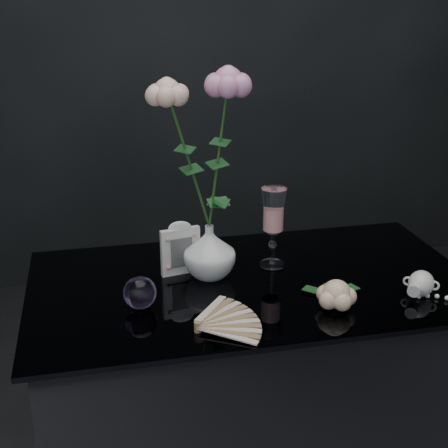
{
  "coord_description": "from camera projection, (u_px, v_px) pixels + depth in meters",
  "views": [
    {
      "loc": [
        -0.36,
        -1.24,
        1.42
      ],
      "look_at": [
        -0.07,
        0.03,
        0.92
      ],
      "focal_mm": 50.0,
      "sensor_mm": 36.0,
      "label": 1
    }
  ],
  "objects": [
    {
      "name": "roses",
      "position": [
        203.0,
        142.0,
        1.38
      ],
      "size": [
        0.22,
        0.13,
        0.42
      ],
      "color": "beige",
      "rests_on": "vase"
    },
    {
      "name": "wine_glass",
      "position": [
        273.0,
        228.0,
        1.53
      ],
      "size": [
        0.06,
        0.06,
        0.2
      ],
      "primitive_type": null,
      "rotation": [
        0.0,
        0.0,
        0.02
      ],
      "color": "white",
      "rests_on": "table"
    },
    {
      "name": "picture_frame",
      "position": [
        180.0,
        248.0,
        1.5
      ],
      "size": [
        0.11,
        0.1,
        0.14
      ],
      "primitive_type": null,
      "rotation": [
        0.0,
        0.0,
        0.19
      ],
      "color": "white",
      "rests_on": "table"
    },
    {
      "name": "table",
      "position": [
        250.0,
        412.0,
        1.62
      ],
      "size": [
        1.05,
        0.58,
        0.76
      ],
      "color": "black",
      "rests_on": "ground"
    },
    {
      "name": "vase",
      "position": [
        210.0,
        251.0,
        1.49
      ],
      "size": [
        0.16,
        0.16,
        0.13
      ],
      "primitive_type": "imported",
      "rotation": [
        0.0,
        0.0,
        -0.38
      ],
      "color": "white",
      "rests_on": "table"
    },
    {
      "name": "loose_rose",
      "position": [
        336.0,
        294.0,
        1.35
      ],
      "size": [
        0.18,
        0.22,
        0.07
      ],
      "primitive_type": null,
      "rotation": [
        0.0,
        0.0,
        -0.17
      ],
      "color": "beige",
      "rests_on": "table"
    },
    {
      "name": "pearl_jar",
      "position": [
        421.0,
        282.0,
        1.41
      ],
      "size": [
        0.28,
        0.28,
        0.06
      ],
      "primitive_type": null,
      "rotation": [
        0.0,
        0.0,
        -0.61
      ],
      "color": "silver",
      "rests_on": "table"
    },
    {
      "name": "paperweight",
      "position": [
        140.0,
        293.0,
        1.35
      ],
      "size": [
        0.08,
        0.08,
        0.07
      ],
      "primitive_type": null,
      "rotation": [
        0.0,
        0.0,
        0.05
      ],
      "color": "#9F7CCA",
      "rests_on": "table"
    },
    {
      "name": "paper_fan",
      "position": [
        198.0,
        326.0,
        1.26
      ],
      "size": [
        0.29,
        0.25,
        0.03
      ],
      "primitive_type": null,
      "rotation": [
        0.0,
        0.0,
        -0.18
      ],
      "color": "beige",
      "rests_on": "table"
    }
  ]
}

